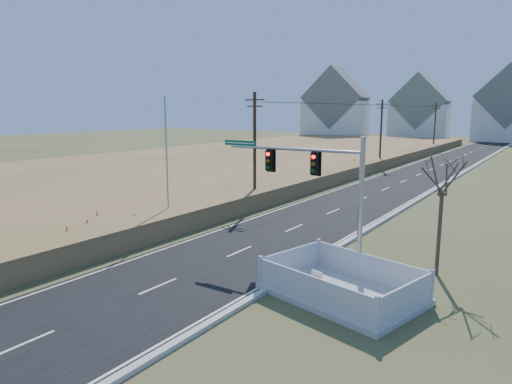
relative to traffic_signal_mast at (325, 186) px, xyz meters
name	(u,v)px	position (x,y,z in m)	size (l,w,h in m)	color
ground	(189,274)	(-4.67, -4.56, -4.02)	(260.00, 260.00, 0.00)	#464B24
road	(438,167)	(-4.67, 45.44, -3.99)	(8.00, 180.00, 0.06)	black
curb	(471,168)	(-0.52, 45.44, -3.93)	(0.30, 180.00, 0.18)	#B2AFA8
reed_marsh	(252,158)	(-28.67, 35.44, -3.37)	(38.00, 110.00, 1.30)	#A07448
utility_pole_near	(255,147)	(-11.17, 10.44, 0.67)	(1.80, 0.26, 9.00)	#422D1E
utility_pole_mid	(381,132)	(-11.17, 40.44, 0.67)	(1.80, 0.26, 9.00)	#422D1E
utility_pole_far	(435,126)	(-11.17, 70.44, 0.67)	(1.80, 0.26, 9.00)	#422D1E
condo_nw	(336,110)	(-42.67, 95.44, 3.69)	(17.69, 13.38, 19.05)	silver
condo_nnw	(420,113)	(-22.67, 103.44, 2.92)	(14.93, 11.17, 17.03)	silver
condo_n	(509,110)	(-2.67, 107.44, 3.59)	(15.27, 10.20, 18.54)	silver
traffic_signal_mast	(325,186)	(0.00, 0.00, 0.00)	(8.07, 0.55, 6.42)	#9EA0A5
fence_enclosure	(342,290)	(2.33, -3.01, -3.74)	(6.84, 5.43, 1.38)	#B7B5AD
open_sign	(317,278)	(0.94, -2.56, -3.66)	(0.54, 0.17, 0.67)	white
flagpole	(167,177)	(-11.67, 1.16, -0.66)	(0.38, 0.38, 8.42)	#B7B5AD
bare_tree	(444,173)	(4.94, 1.93, 0.76)	(2.24, 2.24, 5.93)	#4C3F33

